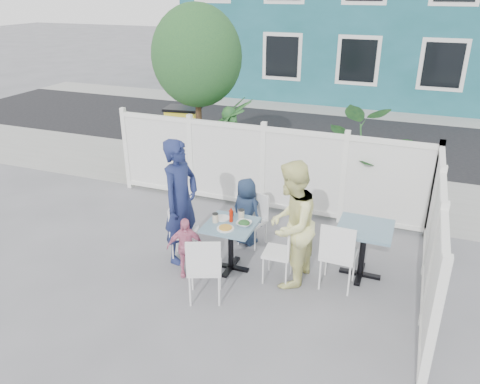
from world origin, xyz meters
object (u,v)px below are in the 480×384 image
(chair_back, at_px, (255,215))
(chair_near, at_px, (204,265))
(man, at_px, (181,202))
(main_table, at_px, (231,234))
(chair_left, at_px, (179,228))
(woman, at_px, (291,225))
(toddler, at_px, (185,247))
(boy, at_px, (246,212))
(spare_table, at_px, (364,238))
(utility_cabinet, at_px, (184,138))
(chair_right, at_px, (284,248))

(chair_back, distance_m, chair_near, 1.73)
(man, bearing_deg, chair_near, -129.95)
(main_table, relative_size, chair_left, 0.84)
(woman, bearing_deg, chair_left, -85.69)
(chair_near, distance_m, woman, 1.29)
(chair_back, relative_size, toddler, 0.92)
(main_table, bearing_deg, chair_near, -91.16)
(chair_left, bearing_deg, main_table, 71.31)
(main_table, height_order, chair_left, chair_left)
(chair_near, bearing_deg, chair_back, 65.28)
(chair_near, relative_size, boy, 0.87)
(spare_table, distance_m, toddler, 2.52)
(spare_table, xyz_separation_m, toddler, (-2.36, -0.88, -0.16))
(chair_left, relative_size, man, 0.47)
(chair_back, height_order, toddler, toddler)
(chair_left, distance_m, chair_near, 1.20)
(utility_cabinet, height_order, woman, woman)
(chair_right, height_order, woman, woman)
(spare_table, height_order, toddler, toddler)
(main_table, height_order, chair_back, chair_back)
(man, bearing_deg, spare_table, -70.95)
(chair_left, distance_m, boy, 1.11)
(spare_table, relative_size, boy, 0.71)
(utility_cabinet, relative_size, man, 0.69)
(utility_cabinet, distance_m, toddler, 4.58)
(chair_back, xyz_separation_m, man, (-0.86, -0.85, 0.47))
(chair_near, bearing_deg, main_table, 66.91)
(main_table, relative_size, spare_table, 0.94)
(chair_right, distance_m, chair_back, 1.14)
(boy, bearing_deg, man, 66.52)
(man, bearing_deg, woman, -82.21)
(spare_table, relative_size, woman, 0.44)
(utility_cabinet, xyz_separation_m, man, (1.85, -3.66, 0.30))
(main_table, bearing_deg, spare_table, 15.45)
(chair_back, bearing_deg, woman, 148.80)
(chair_back, relative_size, woman, 0.47)
(chair_right, height_order, chair_back, chair_right)
(main_table, distance_m, woman, 0.94)
(utility_cabinet, bearing_deg, woman, -54.37)
(utility_cabinet, bearing_deg, chair_near, -68.05)
(chair_back, height_order, woman, woman)
(chair_left, bearing_deg, woman, 71.33)
(utility_cabinet, bearing_deg, chair_left, -71.88)
(utility_cabinet, relative_size, main_table, 1.77)
(man, distance_m, woman, 1.68)
(chair_left, distance_m, toddler, 0.49)
(chair_back, height_order, boy, boy)
(utility_cabinet, distance_m, chair_right, 5.05)
(woman, xyz_separation_m, toddler, (-1.42, -0.37, -0.44))
(chair_near, relative_size, woman, 0.54)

